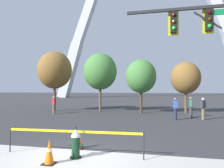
# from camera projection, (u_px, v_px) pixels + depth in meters

# --- Properties ---
(ground_plane) EXTENTS (240.00, 240.00, 0.00)m
(ground_plane) POSITION_uv_depth(u_px,v_px,m) (80.00, 153.00, 7.19)
(ground_plane) COLOR #333335
(fire_hydrant) EXTENTS (0.46, 0.48, 0.99)m
(fire_hydrant) POSITION_uv_depth(u_px,v_px,m) (76.00, 143.00, 6.68)
(fire_hydrant) COLOR black
(fire_hydrant) RESTS_ON ground
(caution_tape_barrier) EXTENTS (4.64, 0.23, 0.88)m
(caution_tape_barrier) POSITION_uv_depth(u_px,v_px,m) (73.00, 138.00, 6.89)
(caution_tape_barrier) COLOR #232326
(caution_tape_barrier) RESTS_ON ground
(traffic_cone_by_hydrant) EXTENTS (0.36, 0.36, 0.73)m
(traffic_cone_by_hydrant) POSITION_uv_depth(u_px,v_px,m) (49.00, 152.00, 6.13)
(traffic_cone_by_hydrant) COLOR black
(traffic_cone_by_hydrant) RESTS_ON ground
(traffic_cone_mid_sidewalk) EXTENTS (0.36, 0.36, 0.73)m
(traffic_cone_mid_sidewalk) POSITION_uv_depth(u_px,v_px,m) (78.00, 139.00, 7.75)
(traffic_cone_mid_sidewalk) COLOR black
(traffic_cone_mid_sidewalk) RESTS_ON ground
(traffic_signal_gantry) EXTENTS (5.02, 0.44, 6.00)m
(traffic_signal_gantry) POSITION_uv_depth(u_px,v_px,m) (216.00, 43.00, 8.56)
(traffic_signal_gantry) COLOR #232326
(traffic_signal_gantry) RESTS_ON ground
(monument_arch) EXTENTS (47.70, 2.51, 44.27)m
(monument_arch) POSITION_uv_depth(u_px,v_px,m) (147.00, 20.00, 52.17)
(monument_arch) COLOR silver
(monument_arch) RESTS_ON ground
(tree_far_left) EXTENTS (3.48, 3.48, 6.09)m
(tree_far_left) POSITION_uv_depth(u_px,v_px,m) (55.00, 70.00, 21.49)
(tree_far_left) COLOR brown
(tree_far_left) RESTS_ON ground
(tree_left_mid) EXTENTS (3.32, 3.32, 5.81)m
(tree_left_mid) POSITION_uv_depth(u_px,v_px,m) (100.00, 72.00, 20.92)
(tree_left_mid) COLOR brown
(tree_left_mid) RESTS_ON ground
(tree_center_left) EXTENTS (2.85, 2.85, 4.98)m
(tree_center_left) POSITION_uv_depth(u_px,v_px,m) (141.00, 76.00, 19.56)
(tree_center_left) COLOR #473323
(tree_center_left) RESTS_ON ground
(tree_center_right) EXTENTS (2.73, 2.73, 4.78)m
(tree_center_right) POSITION_uv_depth(u_px,v_px,m) (186.00, 78.00, 19.56)
(tree_center_right) COLOR brown
(tree_center_right) RESTS_ON ground
(pedestrian_walking_left) EXTENTS (0.39, 0.37, 1.59)m
(pedestrian_walking_left) POSITION_uv_depth(u_px,v_px,m) (203.00, 108.00, 15.05)
(pedestrian_walking_left) COLOR brown
(pedestrian_walking_left) RESTS_ON ground
(pedestrian_standing_center) EXTENTS (0.36, 0.24, 1.59)m
(pedestrian_standing_center) POSITION_uv_depth(u_px,v_px,m) (175.00, 108.00, 15.00)
(pedestrian_standing_center) COLOR #232847
(pedestrian_standing_center) RESTS_ON ground
(pedestrian_walking_right) EXTENTS (0.26, 0.37, 1.59)m
(pedestrian_walking_right) POSITION_uv_depth(u_px,v_px,m) (191.00, 107.00, 16.31)
(pedestrian_walking_right) COLOR #38383D
(pedestrian_walking_right) RESTS_ON ground
(pedestrian_near_trees) EXTENTS (0.39, 0.32, 1.59)m
(pedestrian_near_trees) POSITION_uv_depth(u_px,v_px,m) (54.00, 105.00, 18.83)
(pedestrian_near_trees) COLOR brown
(pedestrian_near_trees) RESTS_ON ground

